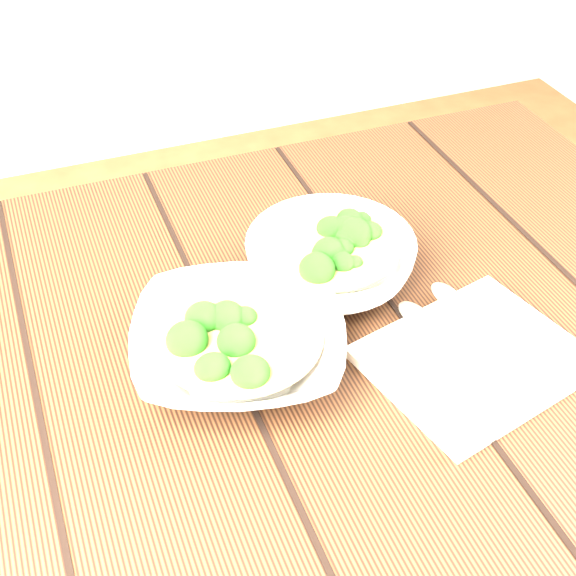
% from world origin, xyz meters
% --- Properties ---
extents(table, '(1.20, 0.80, 0.75)m').
position_xyz_m(table, '(0.00, 0.00, 0.63)').
color(table, '#3A2110').
rests_on(table, ground).
extents(soup_bowl_front, '(0.27, 0.27, 0.06)m').
position_xyz_m(soup_bowl_front, '(-0.01, -0.01, 0.78)').
color(soup_bowl_front, silver).
rests_on(soup_bowl_front, table).
extents(soup_bowl_back, '(0.24, 0.24, 0.07)m').
position_xyz_m(soup_bowl_back, '(0.13, 0.08, 0.78)').
color(soup_bowl_back, silver).
rests_on(soup_bowl_back, table).
extents(trivet, '(0.13, 0.13, 0.03)m').
position_xyz_m(trivet, '(0.02, 0.01, 0.76)').
color(trivet, black).
rests_on(trivet, table).
extents(napkin, '(0.25, 0.22, 0.01)m').
position_xyz_m(napkin, '(0.22, -0.10, 0.76)').
color(napkin, '#BDB19D').
rests_on(napkin, table).
extents(spoon_left, '(0.05, 0.18, 0.01)m').
position_xyz_m(spoon_left, '(0.19, -0.06, 0.76)').
color(spoon_left, '#B0AB9B').
rests_on(spoon_left, napkin).
extents(spoon_right, '(0.03, 0.18, 0.01)m').
position_xyz_m(spoon_right, '(0.24, -0.04, 0.76)').
color(spoon_right, '#B0AB9B').
rests_on(spoon_right, napkin).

